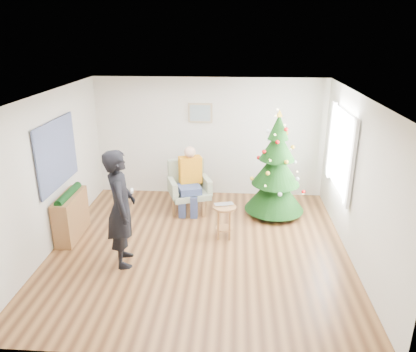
# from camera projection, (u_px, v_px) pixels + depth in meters

# --- Properties ---
(floor) EXTENTS (5.00, 5.00, 0.00)m
(floor) POSITION_uv_depth(u_px,v_px,m) (200.00, 248.00, 6.98)
(floor) COLOR brown
(floor) RESTS_ON ground
(ceiling) EXTENTS (5.00, 5.00, 0.00)m
(ceiling) POSITION_uv_depth(u_px,v_px,m) (199.00, 96.00, 6.09)
(ceiling) COLOR white
(ceiling) RESTS_ON wall_back
(wall_back) EXTENTS (5.00, 0.00, 5.00)m
(wall_back) POSITION_uv_depth(u_px,v_px,m) (210.00, 138.00, 8.88)
(wall_back) COLOR silver
(wall_back) RESTS_ON floor
(wall_front) EXTENTS (5.00, 0.00, 5.00)m
(wall_front) POSITION_uv_depth(u_px,v_px,m) (177.00, 260.00, 4.20)
(wall_front) COLOR silver
(wall_front) RESTS_ON floor
(wall_left) EXTENTS (0.00, 5.00, 5.00)m
(wall_left) POSITION_uv_depth(u_px,v_px,m) (49.00, 173.00, 6.70)
(wall_left) COLOR silver
(wall_left) RESTS_ON floor
(wall_right) EXTENTS (0.00, 5.00, 5.00)m
(wall_right) POSITION_uv_depth(u_px,v_px,m) (357.00, 181.00, 6.37)
(wall_right) COLOR silver
(wall_right) RESTS_ON floor
(window_panel) EXTENTS (0.04, 1.30, 1.40)m
(window_panel) POSITION_uv_depth(u_px,v_px,m) (342.00, 151.00, 7.24)
(window_panel) COLOR white
(window_panel) RESTS_ON wall_right
(curtains) EXTENTS (0.05, 1.75, 1.50)m
(curtains) POSITION_uv_depth(u_px,v_px,m) (340.00, 151.00, 7.24)
(curtains) COLOR white
(curtains) RESTS_ON wall_right
(christmas_tree) EXTENTS (1.18, 1.18, 2.13)m
(christmas_tree) POSITION_uv_depth(u_px,v_px,m) (276.00, 169.00, 7.93)
(christmas_tree) COLOR #3F2816
(christmas_tree) RESTS_ON floor
(stool) EXTENTS (0.41, 0.41, 0.62)m
(stool) POSITION_uv_depth(u_px,v_px,m) (224.00, 222.00, 7.22)
(stool) COLOR brown
(stool) RESTS_ON floor
(laptop) EXTENTS (0.38, 0.30, 0.03)m
(laptop) POSITION_uv_depth(u_px,v_px,m) (224.00, 205.00, 7.12)
(laptop) COLOR silver
(laptop) RESTS_ON stool
(armchair) EXTENTS (0.96, 0.94, 1.03)m
(armchair) POSITION_uv_depth(u_px,v_px,m) (189.00, 192.00, 8.32)
(armchair) COLOR gray
(armchair) RESTS_ON floor
(seated_person) EXTENTS (0.55, 0.71, 1.34)m
(seated_person) POSITION_uv_depth(u_px,v_px,m) (190.00, 179.00, 8.16)
(seated_person) COLOR navy
(seated_person) RESTS_ON armchair
(standing_man) EXTENTS (0.61, 0.78, 1.89)m
(standing_man) POSITION_uv_depth(u_px,v_px,m) (121.00, 209.00, 6.24)
(standing_man) COLOR black
(standing_man) RESTS_ON floor
(game_controller) EXTENTS (0.07, 0.13, 0.04)m
(game_controller) POSITION_uv_depth(u_px,v_px,m) (132.00, 191.00, 6.09)
(game_controller) COLOR white
(game_controller) RESTS_ON standing_man
(console) EXTENTS (0.32, 1.01, 0.80)m
(console) POSITION_uv_depth(u_px,v_px,m) (71.00, 216.00, 7.24)
(console) COLOR brown
(console) RESTS_ON floor
(garland) EXTENTS (0.14, 0.90, 0.14)m
(garland) POSITION_uv_depth(u_px,v_px,m) (68.00, 194.00, 7.09)
(garland) COLOR black
(garland) RESTS_ON console
(tapestry) EXTENTS (0.03, 1.50, 1.15)m
(tapestry) POSITION_uv_depth(u_px,v_px,m) (57.00, 154.00, 6.89)
(tapestry) COLOR black
(tapestry) RESTS_ON wall_left
(framed_picture) EXTENTS (0.52, 0.05, 0.42)m
(framed_picture) POSITION_uv_depth(u_px,v_px,m) (200.00, 113.00, 8.67)
(framed_picture) COLOR tan
(framed_picture) RESTS_ON wall_back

